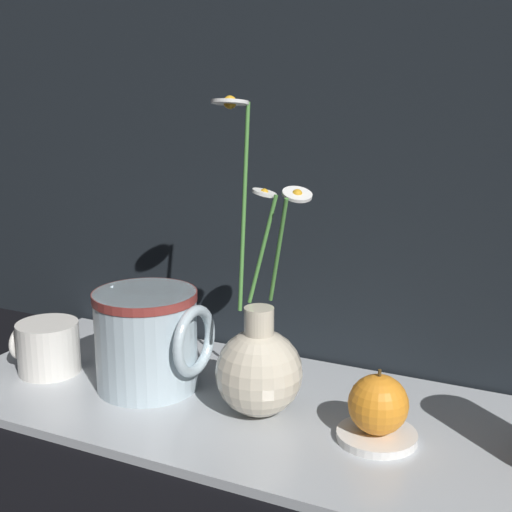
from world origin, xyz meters
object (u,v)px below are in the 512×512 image
ceramic_pitcher (148,336)px  orange_fruit (378,404)px  vase_with_flowers (259,366)px  yellow_mug (47,347)px

ceramic_pitcher → orange_fruit: bearing=-1.3°
ceramic_pitcher → orange_fruit: 0.33m
ceramic_pitcher → orange_fruit: (0.33, -0.01, -0.03)m
vase_with_flowers → orange_fruit: 0.16m
yellow_mug → orange_fruit: size_ratio=1.25×
vase_with_flowers → ceramic_pitcher: (-0.17, 0.01, 0.01)m
orange_fruit → ceramic_pitcher: bearing=178.7°
vase_with_flowers → yellow_mug: vase_with_flowers is taller
vase_with_flowers → orange_fruit: bearing=-0.8°
yellow_mug → orange_fruit: bearing=1.4°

